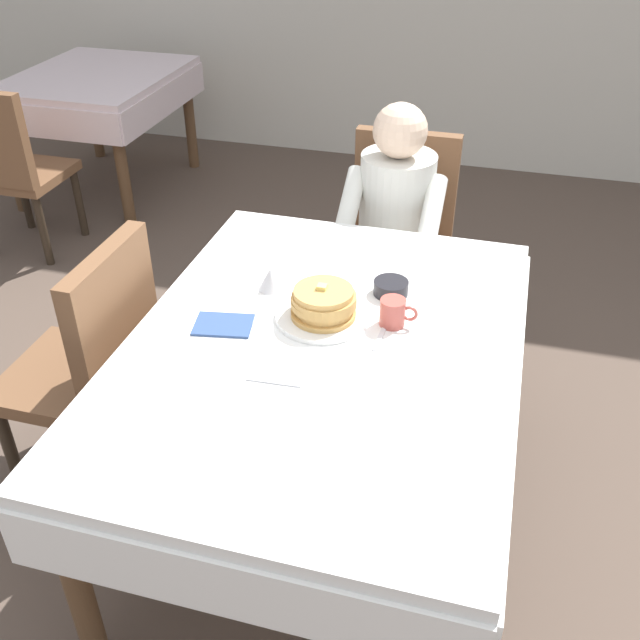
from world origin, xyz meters
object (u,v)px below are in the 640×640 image
Objects in this scene: cup_coffee at (393,312)px; knife_right_of_plate at (383,331)px; dining_table_main at (322,367)px; bowl_butter at (391,288)px; chair_left_side at (95,357)px; background_table_far at (98,92)px; plate_breakfast at (322,316)px; background_chair_empty at (8,163)px; breakfast_stack at (324,303)px; fork_left_of_plate at (260,312)px; diner_person at (394,216)px; spoon_near_edge at (274,382)px; syrup_pitcher at (270,279)px; chair_diner at (399,230)px.

cup_coffee is 0.57× the size of knife_right_of_plate.
dining_table_main is 0.36m from bowl_butter.
chair_left_side is at bearing 180.00° from dining_table_main.
background_table_far is (-1.30, 2.33, 0.09)m from chair_left_side.
plate_breakfast is 0.30× the size of background_chair_empty.
breakfast_stack is 1.83× the size of bowl_butter.
fork_left_of_plate is at bearing -50.41° from background_table_far.
chair_left_side is 0.96m from knife_right_of_plate.
spoon_near_edge is at bearing 85.38° from diner_person.
dining_table_main is at bearing -48.38° from background_table_far.
cup_coffee is at bearing -28.89° from background_chair_empty.
plate_breakfast reaches higher than fork_left_of_plate.
diner_person reaches higher than syrup_pitcher.
background_chair_empty is at bearing -5.81° from chair_diner.
bowl_butter is (-0.04, 0.17, -0.02)m from cup_coffee.
bowl_butter is (0.12, -0.70, 0.09)m from diner_person.
fork_left_of_plate is (0.55, 0.10, 0.21)m from chair_left_side.
dining_table_main is 1.36× the size of diner_person.
spoon_near_edge is at bearing -107.04° from chair_left_side.
background_table_far is at bearing 132.65° from breakfast_stack.
breakfast_stack is at bearing -79.63° from fork_left_of_plate.
breakfast_stack is at bearing -33.77° from plate_breakfast.
bowl_butter is at bearing 64.33° from spoon_near_edge.
dining_table_main is 2.49m from background_chair_empty.
knife_right_of_plate is at bearing -85.14° from bowl_butter.
chair_left_side is 0.64m from syrup_pitcher.
plate_breakfast is at bearing 86.08° from knife_right_of_plate.
bowl_butter is (0.17, 0.19, 0.01)m from plate_breakfast.
breakfast_stack is 1.01× the size of knife_right_of_plate.
chair_diner is at bearing 97.66° from bowl_butter.
knife_right_of_plate is 2.58m from background_chair_empty.
background_table_far is (-1.85, 2.24, -0.12)m from fork_left_of_plate.
diner_person reaches higher than plate_breakfast.
background_table_far is at bearing 29.17° from chair_left_side.
fork_left_of_plate is 1.20× the size of spoon_near_edge.
background_chair_empty reaches higher than cup_coffee.
chair_diner is at bearing 88.82° from dining_table_main.
cup_coffee is at bearing 8.30° from breakfast_stack.
cup_coffee reaches higher than syrup_pitcher.
knife_right_of_plate is 0.22× the size of background_chair_empty.
diner_person is 10.18× the size of bowl_butter.
cup_coffee is at bearing 100.00° from diner_person.
chair_diner is at bearing -34.19° from chair_left_side.
background_chair_empty is at bearing 43.27° from chair_left_side.
fork_left_of_plate is (-0.22, 0.10, 0.09)m from dining_table_main.
knife_right_of_plate is (0.16, 0.10, 0.09)m from dining_table_main.
fork_left_of_plate reaches higher than dining_table_main.
dining_table_main is 5.44× the size of plate_breakfast.
plate_breakfast is 1.39× the size of breakfast_stack.
bowl_butter is (0.17, 0.20, -0.04)m from breakfast_stack.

